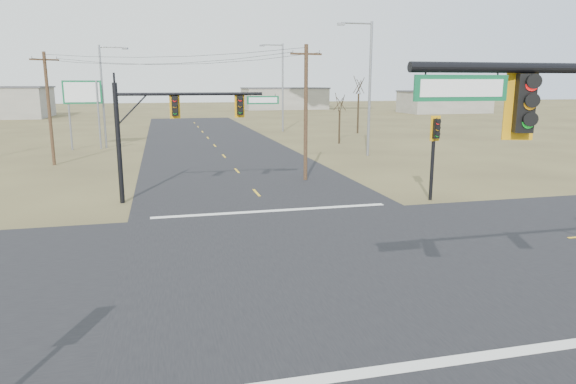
{
  "coord_description": "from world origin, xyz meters",
  "views": [
    {
      "loc": [
        -5.25,
        -17.11,
        6.34
      ],
      "look_at": [
        -0.79,
        1.0,
        2.38
      ],
      "focal_mm": 32.0,
      "sensor_mm": 36.0,
      "label": 1
    }
  ],
  "objects_px": {
    "mast_arm_far": "(179,116)",
    "streetlight_b": "(281,83)",
    "pedestal_signal_ne": "(435,140)",
    "utility_pole_near": "(306,111)",
    "utility_pole_far": "(49,107)",
    "bare_tree_d": "(359,85)",
    "highway_sign": "(83,102)",
    "bare_tree_c": "(340,102)",
    "streetlight_c": "(105,91)",
    "streetlight_a": "(367,82)"
  },
  "relations": [
    {
      "from": "utility_pole_far",
      "to": "streetlight_a",
      "type": "xyz_separation_m",
      "value": [
        25.94,
        -0.89,
        1.91
      ]
    },
    {
      "from": "highway_sign",
      "to": "bare_tree_d",
      "type": "bearing_deg",
      "value": 12.32
    },
    {
      "from": "utility_pole_near",
      "to": "streetlight_c",
      "type": "height_order",
      "value": "streetlight_c"
    },
    {
      "from": "mast_arm_far",
      "to": "bare_tree_c",
      "type": "bearing_deg",
      "value": 49.97
    },
    {
      "from": "bare_tree_c",
      "to": "bare_tree_d",
      "type": "relative_size",
      "value": 0.74
    },
    {
      "from": "highway_sign",
      "to": "streetlight_c",
      "type": "bearing_deg",
      "value": 19.58
    },
    {
      "from": "streetlight_a",
      "to": "streetlight_c",
      "type": "distance_m",
      "value": 25.47
    },
    {
      "from": "pedestal_signal_ne",
      "to": "streetlight_c",
      "type": "bearing_deg",
      "value": 124.6
    },
    {
      "from": "streetlight_b",
      "to": "streetlight_c",
      "type": "xyz_separation_m",
      "value": [
        -20.82,
        -13.45,
        -0.82
      ]
    },
    {
      "from": "streetlight_b",
      "to": "bare_tree_d",
      "type": "relative_size",
      "value": 1.5
    },
    {
      "from": "utility_pole_near",
      "to": "bare_tree_d",
      "type": "bearing_deg",
      "value": 62.71
    },
    {
      "from": "streetlight_c",
      "to": "bare_tree_c",
      "type": "relative_size",
      "value": 1.76
    },
    {
      "from": "mast_arm_far",
      "to": "streetlight_c",
      "type": "relative_size",
      "value": 0.89
    },
    {
      "from": "streetlight_c",
      "to": "bare_tree_c",
      "type": "height_order",
      "value": "streetlight_c"
    },
    {
      "from": "streetlight_b",
      "to": "bare_tree_d",
      "type": "distance_m",
      "value": 10.3
    },
    {
      "from": "highway_sign",
      "to": "pedestal_signal_ne",
      "type": "bearing_deg",
      "value": -56.65
    },
    {
      "from": "utility_pole_far",
      "to": "streetlight_c",
      "type": "relative_size",
      "value": 0.87
    },
    {
      "from": "bare_tree_c",
      "to": "bare_tree_d",
      "type": "distance_m",
      "value": 12.23
    },
    {
      "from": "pedestal_signal_ne",
      "to": "utility_pole_near",
      "type": "bearing_deg",
      "value": 124.87
    },
    {
      "from": "mast_arm_far",
      "to": "utility_pole_far",
      "type": "relative_size",
      "value": 1.02
    },
    {
      "from": "utility_pole_far",
      "to": "bare_tree_d",
      "type": "bearing_deg",
      "value": 29.88
    },
    {
      "from": "utility_pole_near",
      "to": "streetlight_c",
      "type": "distance_m",
      "value": 25.85
    },
    {
      "from": "utility_pole_far",
      "to": "streetlight_c",
      "type": "xyz_separation_m",
      "value": [
        3.16,
        10.49,
        1.04
      ]
    },
    {
      "from": "streetlight_c",
      "to": "bare_tree_d",
      "type": "height_order",
      "value": "streetlight_c"
    },
    {
      "from": "pedestal_signal_ne",
      "to": "highway_sign",
      "type": "relative_size",
      "value": 0.71
    },
    {
      "from": "streetlight_c",
      "to": "utility_pole_near",
      "type": "bearing_deg",
      "value": -32.43
    },
    {
      "from": "pedestal_signal_ne",
      "to": "bare_tree_c",
      "type": "distance_m",
      "value": 27.37
    },
    {
      "from": "highway_sign",
      "to": "bare_tree_c",
      "type": "distance_m",
      "value": 25.63
    },
    {
      "from": "bare_tree_c",
      "to": "bare_tree_d",
      "type": "xyz_separation_m",
      "value": [
        6.19,
        10.41,
        1.71
      ]
    },
    {
      "from": "mast_arm_far",
      "to": "utility_pole_near",
      "type": "relative_size",
      "value": 1.01
    },
    {
      "from": "highway_sign",
      "to": "bare_tree_d",
      "type": "relative_size",
      "value": 0.87
    },
    {
      "from": "utility_pole_far",
      "to": "highway_sign",
      "type": "distance_m",
      "value": 9.71
    },
    {
      "from": "streetlight_a",
      "to": "mast_arm_far",
      "type": "bearing_deg",
      "value": -129.72
    },
    {
      "from": "utility_pole_far",
      "to": "bare_tree_d",
      "type": "relative_size",
      "value": 1.14
    },
    {
      "from": "streetlight_b",
      "to": "pedestal_signal_ne",
      "type": "bearing_deg",
      "value": -92.91
    },
    {
      "from": "bare_tree_c",
      "to": "bare_tree_d",
      "type": "bearing_deg",
      "value": 59.26
    },
    {
      "from": "bare_tree_c",
      "to": "pedestal_signal_ne",
      "type": "bearing_deg",
      "value": -98.66
    },
    {
      "from": "pedestal_signal_ne",
      "to": "utility_pole_far",
      "type": "height_order",
      "value": "utility_pole_far"
    },
    {
      "from": "streetlight_b",
      "to": "streetlight_c",
      "type": "height_order",
      "value": "streetlight_b"
    },
    {
      "from": "bare_tree_d",
      "to": "bare_tree_c",
      "type": "bearing_deg",
      "value": -120.74
    },
    {
      "from": "mast_arm_far",
      "to": "streetlight_b",
      "type": "xyz_separation_m",
      "value": [
        14.67,
        38.96,
        1.77
      ]
    },
    {
      "from": "streetlight_b",
      "to": "bare_tree_d",
      "type": "bearing_deg",
      "value": -30.05
    },
    {
      "from": "utility_pole_far",
      "to": "streetlight_b",
      "type": "xyz_separation_m",
      "value": [
        23.98,
        23.94,
        1.86
      ]
    },
    {
      "from": "utility_pole_near",
      "to": "bare_tree_c",
      "type": "height_order",
      "value": "utility_pole_near"
    },
    {
      "from": "utility_pole_near",
      "to": "utility_pole_far",
      "type": "height_order",
      "value": "utility_pole_near"
    },
    {
      "from": "streetlight_a",
      "to": "streetlight_c",
      "type": "xyz_separation_m",
      "value": [
        -22.78,
        11.37,
        -0.87
      ]
    },
    {
      "from": "pedestal_signal_ne",
      "to": "streetlight_b",
      "type": "relative_size",
      "value": 0.41
    },
    {
      "from": "mast_arm_far",
      "to": "streetlight_a",
      "type": "relative_size",
      "value": 0.77
    },
    {
      "from": "streetlight_a",
      "to": "streetlight_c",
      "type": "relative_size",
      "value": 1.16
    },
    {
      "from": "utility_pole_near",
      "to": "bare_tree_d",
      "type": "relative_size",
      "value": 1.15
    }
  ]
}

